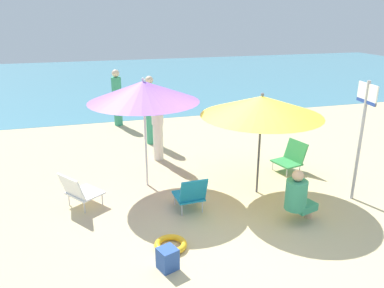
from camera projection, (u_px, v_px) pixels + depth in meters
name	position (u px, v px, depth m)	size (l,w,h in m)	color
ground_plane	(241.00, 211.00, 6.55)	(40.00, 40.00, 0.00)	#CCB789
sea_water	(132.00, 78.00, 19.52)	(40.00, 16.00, 0.01)	teal
umbrella_yellow	(262.00, 106.00, 6.70)	(2.17, 2.17, 1.91)	#4C4C51
umbrella_purple	(144.00, 91.00, 6.94)	(2.06, 2.06, 2.12)	silver
beach_chair_a	(291.00, 157.00, 8.14)	(0.66, 0.66, 0.64)	#33934C
beach_chair_b	(79.00, 190.00, 6.57)	(0.78, 0.78, 0.65)	white
beach_chair_c	(191.00, 194.00, 6.42)	(0.49, 0.64, 0.68)	teal
person_a	(158.00, 123.00, 8.57)	(0.27, 0.27, 1.70)	silver
person_b	(117.00, 97.00, 11.25)	(0.29, 0.29, 1.67)	#389970
person_c	(298.00, 196.00, 6.06)	(0.56, 0.44, 0.93)	#389970
person_d	(150.00, 110.00, 9.64)	(0.27, 0.27, 1.75)	#389970
warning_sign	(363.00, 124.00, 6.54)	(0.09, 0.53, 2.17)	#ADADB2
swim_ring	(171.00, 245.00, 5.54)	(0.48, 0.48, 0.09)	yellow
beach_bag	(168.00, 259.00, 5.05)	(0.23, 0.23, 0.30)	#2D519E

